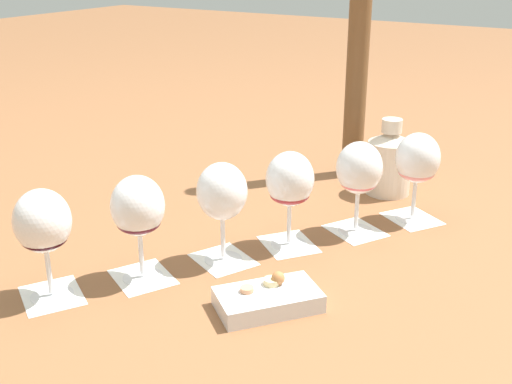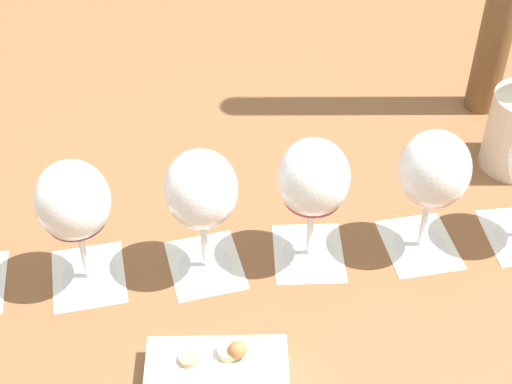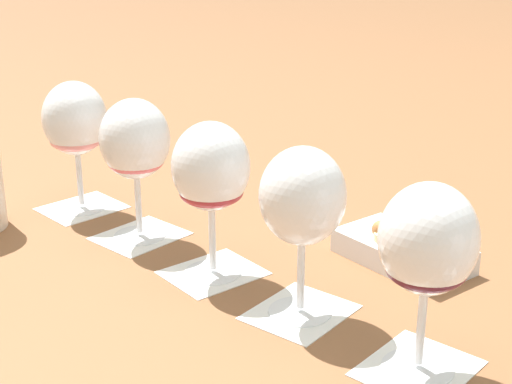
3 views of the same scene
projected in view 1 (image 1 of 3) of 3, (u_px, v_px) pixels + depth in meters
name	position (u px, v px, depth m)	size (l,w,h in m)	color
ground_plane	(257.00, 252.00, 1.27)	(8.00, 8.00, 0.00)	brown
tasting_card_0	(412.00, 218.00, 1.43)	(0.14, 0.15, 0.00)	white
tasting_card_1	(355.00, 231.00, 1.37)	(0.14, 0.15, 0.00)	white
tasting_card_2	(289.00, 244.00, 1.30)	(0.15, 0.15, 0.00)	white
tasting_card_3	(223.00, 259.00, 1.24)	(0.14, 0.15, 0.00)	white
tasting_card_4	(143.00, 277.00, 1.18)	(0.14, 0.15, 0.00)	white
tasting_card_5	(52.00, 295.00, 1.11)	(0.14, 0.15, 0.00)	white
wine_glass_0	(417.00, 162.00, 1.38)	(0.10, 0.10, 0.20)	white
wine_glass_1	(359.00, 172.00, 1.32)	(0.10, 0.10, 0.20)	white
wine_glass_2	(290.00, 183.00, 1.26)	(0.10, 0.10, 0.20)	white
wine_glass_3	(222.00, 196.00, 1.19)	(0.10, 0.10, 0.20)	white
wine_glass_4	(138.00, 210.00, 1.13)	(0.10, 0.10, 0.20)	white
wine_glass_5	(43.00, 226.00, 1.07)	(0.10, 0.10, 0.20)	white
ceramic_vase	(389.00, 161.00, 1.55)	(0.11, 0.11, 0.19)	beige
snack_dish	(268.00, 299.00, 1.07)	(0.19, 0.18, 0.05)	silver
umbrella_pole	(360.00, 24.00, 1.57)	(0.05, 0.05, 0.78)	brown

